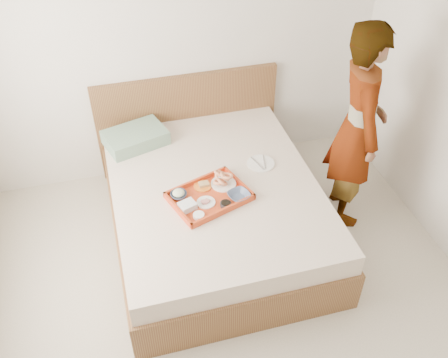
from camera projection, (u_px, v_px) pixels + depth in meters
ground at (247, 335)px, 3.42m from camera, size 3.50×4.00×0.01m
wall_back at (178, 36)px, 4.04m from camera, size 3.50×0.01×2.60m
bed at (215, 209)px, 3.99m from camera, size 1.65×2.00×0.53m
headboard at (188, 122)px, 4.56m from camera, size 1.65×0.06×0.95m
pillow at (135, 138)px, 4.18m from camera, size 0.57×0.47×0.12m
tray at (209, 196)px, 3.67m from camera, size 0.66×0.56×0.05m
prawn_plate at (223, 184)px, 3.78m from camera, size 0.24×0.24×0.01m
navy_bowl_big at (239, 196)px, 3.66m from camera, size 0.20×0.20×0.04m
sauce_dish at (226, 204)px, 3.60m from camera, size 0.10×0.10×0.03m
meat_plate at (206, 202)px, 3.63m from camera, size 0.17×0.17×0.01m
bread_plate at (203, 186)px, 3.76m from camera, size 0.17×0.17×0.01m
salad_bowl at (179, 195)px, 3.67m from camera, size 0.16×0.16×0.04m
plastic_tub at (187, 206)px, 3.57m from camera, size 0.14×0.13×0.05m
cheese_round at (199, 216)px, 3.51m from camera, size 0.10×0.10×0.03m
dinner_plate at (261, 163)px, 4.00m from camera, size 0.23×0.23×0.01m
person at (358, 128)px, 3.81m from camera, size 0.54×0.70×1.72m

